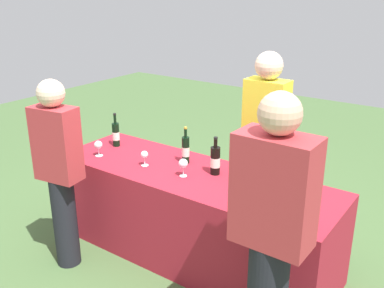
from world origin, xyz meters
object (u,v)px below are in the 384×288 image
(wine_bottle_3, at_px, (247,168))
(wine_bottle_2, at_px, (215,160))
(wine_glass_1, at_px, (144,155))
(wine_glass_0, at_px, (98,145))
(ice_bucket, at_px, (275,179))
(server_pouring, at_px, (264,141))
(guest_0, at_px, (59,169))
(guest_1, at_px, (272,231))
(wine_bottle_0, at_px, (116,134))
(wine_glass_2, at_px, (183,164))
(wine_bottle_4, at_px, (263,172))
(wine_bottle_5, at_px, (296,179))
(wine_bottle_1, at_px, (186,150))

(wine_bottle_3, bearing_deg, wine_bottle_2, -176.60)
(wine_bottle_3, bearing_deg, wine_glass_1, -165.80)
(wine_glass_0, relative_size, ice_bucket, 0.64)
(server_pouring, height_order, guest_0, server_pouring)
(wine_bottle_3, bearing_deg, guest_1, -53.16)
(wine_bottle_0, height_order, wine_bottle_3, wine_bottle_3)
(guest_1, bearing_deg, wine_glass_2, 151.56)
(wine_bottle_2, distance_m, wine_glass_2, 0.26)
(wine_bottle_4, bearing_deg, wine_glass_0, -168.11)
(wine_bottle_2, distance_m, wine_bottle_5, 0.66)
(wine_bottle_2, distance_m, guest_0, 1.24)
(wine_bottle_1, relative_size, wine_bottle_4, 1.06)
(server_pouring, bearing_deg, guest_1, 118.47)
(wine_bottle_0, distance_m, wine_glass_2, 0.95)
(wine_bottle_3, distance_m, guest_1, 0.98)
(wine_glass_1, relative_size, ice_bucket, 0.60)
(wine_bottle_5, xyz_separation_m, server_pouring, (-0.47, 0.43, 0.07))
(wine_bottle_3, relative_size, wine_glass_2, 2.20)
(wine_bottle_4, height_order, wine_glass_0, wine_bottle_4)
(wine_bottle_1, xyz_separation_m, guest_1, (1.19, -0.81, 0.03))
(wine_glass_2, xyz_separation_m, guest_0, (-0.77, -0.60, -0.02))
(wine_bottle_5, relative_size, wine_glass_1, 2.35)
(ice_bucket, relative_size, guest_0, 0.14)
(wine_glass_2, relative_size, guest_0, 0.09)
(wine_bottle_3, relative_size, wine_glass_0, 2.30)
(wine_glass_2, bearing_deg, ice_bucket, 11.34)
(wine_bottle_5, distance_m, wine_glass_1, 1.26)
(wine_glass_0, height_order, wine_glass_1, wine_glass_0)
(wine_bottle_0, relative_size, ice_bucket, 1.46)
(wine_bottle_1, bearing_deg, wine_bottle_0, -177.09)
(wine_bottle_1, bearing_deg, server_pouring, 40.38)
(wine_glass_0, distance_m, ice_bucket, 1.62)
(wine_bottle_5, distance_m, ice_bucket, 0.16)
(wine_glass_2, bearing_deg, guest_1, -29.05)
(wine_glass_2, bearing_deg, wine_glass_0, -174.60)
(wine_bottle_1, bearing_deg, guest_1, -34.32)
(wine_bottle_1, height_order, wine_glass_2, wine_bottle_1)
(wine_bottle_3, distance_m, wine_glass_2, 0.50)
(wine_bottle_2, relative_size, wine_bottle_5, 1.02)
(wine_bottle_3, xyz_separation_m, ice_bucket, (0.26, -0.06, -0.01))
(wine_glass_2, bearing_deg, wine_bottle_1, 122.06)
(ice_bucket, height_order, guest_0, guest_0)
(wine_bottle_1, bearing_deg, wine_glass_0, -156.65)
(wine_glass_1, distance_m, server_pouring, 1.03)
(wine_bottle_2, relative_size, wine_glass_0, 2.25)
(wine_bottle_1, height_order, wine_bottle_5, wine_bottle_1)
(wine_bottle_4, distance_m, guest_1, 0.93)
(wine_bottle_0, bearing_deg, guest_0, -78.67)
(wine_bottle_1, distance_m, wine_bottle_2, 0.33)
(wine_bottle_2, bearing_deg, wine_glass_2, -134.85)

